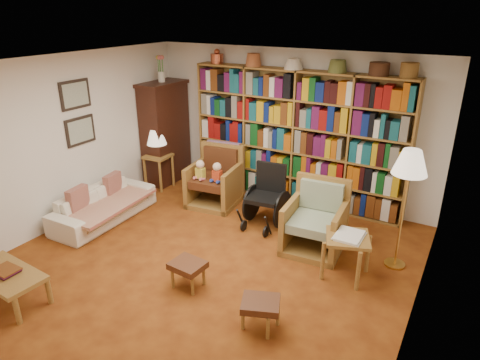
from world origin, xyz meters
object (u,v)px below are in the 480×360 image
Objects in this scene: wheelchair at (267,198)px; footstool_a at (188,267)px; coffee_table at (6,276)px; footstool_b at (261,306)px; floor_lamp at (410,167)px; side_table_papers at (347,243)px; sofa at (104,205)px; armchair_leather at (218,180)px; side_table_lamp at (158,163)px; armchair_sage at (317,223)px.

wheelchair is 1.90m from footstool_a.
footstool_b is at bearing 21.16° from coffee_table.
side_table_papers is at bearing -132.30° from floor_lamp.
floor_lamp is (4.20, 0.95, 1.10)m from sofa.
floor_lamp reaches higher than armchair_leather.
footstool_a is at bearing -140.35° from floor_lamp.
footstool_b is at bearing -10.42° from footstool_a.
side_table_lamp is 3.15m from footstool_a.
sofa is 1.79× the size of armchair_sage.
floor_lamp is at bearing 62.63° from footstool_b.
armchair_sage is 1.84m from footstool_b.
footstool_a is (-1.54, -1.14, -0.20)m from side_table_papers.
armchair_leather reaches higher than armchair_sage.
side_table_papers is (3.70, 0.40, 0.21)m from sofa.
wheelchair is 1.98× the size of footstool_b.
side_table_lamp is at bearing 101.02° from coffee_table.
armchair_sage is at bearing -176.91° from floor_lamp.
floor_lamp is (1.96, -0.20, 0.92)m from wheelchair.
side_table_papers is at bearing -27.07° from wheelchair.
floor_lamp is 1.16m from side_table_papers.
armchair_sage is at bearing -15.73° from wheelchair.
floor_lamp is 3.26× the size of footstool_b.
armchair_leather is (1.17, 1.45, 0.15)m from sofa.
wheelchair is at bearing 115.17° from footstool_b.
armchair_leather is 2.74m from side_table_papers.
coffee_table is at bearing -165.47° from sofa.
wheelchair is at bearing 61.69° from coffee_table.
wheelchair is at bearing -15.78° from armchair_leather.
wheelchair is (2.24, 1.15, 0.18)m from sofa.
armchair_sage is at bearing -9.65° from side_table_lamp.
wheelchair is at bearing 164.27° from armchair_sage.
armchair_sage reaches higher than wheelchair.
armchair_leather reaches higher than coffee_table.
side_table_lamp is 3.29m from armchair_sage.
floor_lamp is at bearing 47.70° from side_table_papers.
armchair_sage is at bearing -15.76° from armchair_leather.
footstool_a is at bearing -44.11° from side_table_lamp.
sofa is 2.75× the size of side_table_lamp.
side_table_lamp is 1.52× the size of footstool_a.
side_table_papers reaches higher than sofa.
armchair_leather is at bearing 164.22° from wheelchair.
wheelchair is 0.61× the size of floor_lamp.
floor_lamp is 3.83× the size of footstool_a.
wheelchair is at bearing 174.29° from floor_lamp.
armchair_leather is 2.05× the size of footstool_b.
footstool_a is 0.85× the size of footstool_b.
armchair_sage is 0.61× the size of floor_lamp.
sofa is 1.73× the size of armchair_leather.
floor_lamp reaches higher than wheelchair.
floor_lamp reaches higher than coffee_table.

